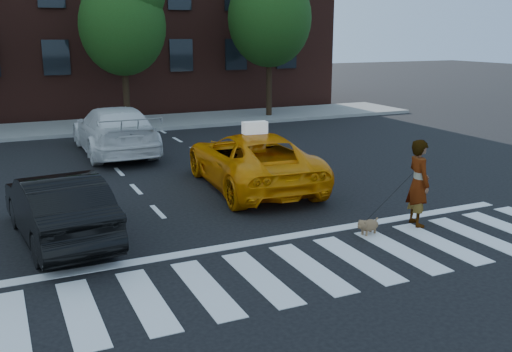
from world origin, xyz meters
The scene contains 12 objects.
ground centered at (0.00, 0.00, 0.00)m, with size 120.00×120.00×0.00m, color black.
crosswalk centered at (0.00, 0.00, 0.01)m, with size 13.00×2.40×0.01m, color silver.
stop_line centered at (0.00, 1.60, 0.01)m, with size 12.00×0.30×0.01m, color silver.
sidewalk_far centered at (0.00, 17.50, 0.07)m, with size 30.00×4.00×0.15m, color slate.
tree_mid centered at (0.53, 17.00, 4.85)m, with size 3.69×3.69×7.10m.
tree_right centered at (7.53, 17.00, 5.26)m, with size 4.00×4.00×7.70m.
taxi centered at (1.36, 5.54, 0.75)m, with size 2.50×5.43×1.51m, color orange.
black_sedan centered at (-3.90, 3.41, 0.70)m, with size 1.48×4.25×1.40m, color black.
white_suv centered at (-1.13, 11.59, 0.82)m, with size 2.31×5.68×1.65m, color silver.
woman centered at (3.31, 1.10, 0.95)m, with size 0.70×0.46×1.91m, color #999999.
dog centered at (1.96, 1.02, 0.21)m, with size 0.62×0.35×0.36m.
taxi_sign centered at (1.36, 5.34, 1.67)m, with size 0.65×0.28×0.32m, color white.
Camera 1 is at (-4.90, -8.23, 4.12)m, focal length 40.00 mm.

